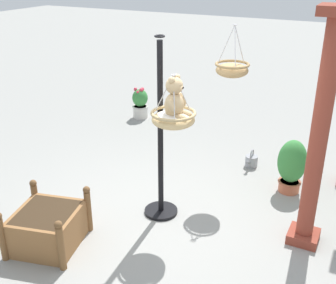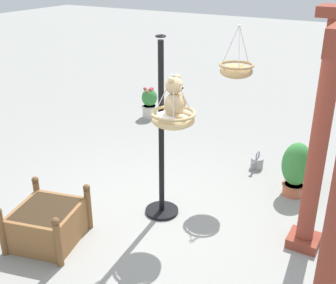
{
  "view_description": "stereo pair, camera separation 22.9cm",
  "coord_description": "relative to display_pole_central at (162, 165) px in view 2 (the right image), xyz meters",
  "views": [
    {
      "loc": [
        4.03,
        2.11,
        3.12
      ],
      "look_at": [
        0.0,
        0.05,
        1.12
      ],
      "focal_mm": 44.83,
      "sensor_mm": 36.0,
      "label": 1
    },
    {
      "loc": [
        3.92,
        2.32,
        3.12
      ],
      "look_at": [
        0.0,
        0.05,
        1.12
      ],
      "focal_mm": 44.83,
      "sensor_mm": 36.0,
      "label": 2
    }
  ],
  "objects": [
    {
      "name": "potted_plant_bushy_green",
      "position": [
        -1.34,
        1.39,
        -0.29
      ],
      "size": [
        0.41,
        0.41,
        0.8
      ],
      "color": "#BC6042",
      "rests_on": "ground"
    },
    {
      "name": "display_pole_central",
      "position": [
        0.0,
        0.0,
        0.0
      ],
      "size": [
        0.44,
        0.44,
        2.33
      ],
      "color": "black",
      "rests_on": "ground"
    },
    {
      "name": "wooden_planter_box",
      "position": [
        1.2,
        -0.86,
        -0.47
      ],
      "size": [
        0.97,
        0.95,
        0.62
      ],
      "color": "olive",
      "rests_on": "ground"
    },
    {
      "name": "ground_plane",
      "position": [
        0.15,
        0.14,
        -0.71
      ],
      "size": [
        40.0,
        40.0,
        0.0
      ],
      "primitive_type": "plane",
      "color": "gray"
    },
    {
      "name": "watering_can",
      "position": [
        -1.86,
        0.67,
        -0.61
      ],
      "size": [
        0.35,
        0.2,
        0.3
      ],
      "color": "gray",
      "rests_on": "ground"
    },
    {
      "name": "potted_plant_flowering_red",
      "position": [
        -3.01,
        -2.1,
        -0.39
      ],
      "size": [
        0.34,
        0.34,
        0.65
      ],
      "color": "beige",
      "rests_on": "ground"
    },
    {
      "name": "greenhouse_pillar_right",
      "position": [
        -0.24,
        1.8,
        0.6
      ],
      "size": [
        0.37,
        0.37,
        2.71
      ],
      "color": "brown",
      "rests_on": "ground"
    },
    {
      "name": "hanging_basket_left_high",
      "position": [
        -1.14,
        0.49,
        1.04
      ],
      "size": [
        0.47,
        0.47,
        0.7
      ],
      "color": "tan"
    },
    {
      "name": "hanging_basket_with_teddy",
      "position": [
        0.15,
        0.25,
        0.72
      ],
      "size": [
        0.53,
        0.53,
        0.62
      ],
      "color": "tan"
    },
    {
      "name": "teddy_bear",
      "position": [
        0.15,
        0.27,
        0.94
      ],
      "size": [
        0.35,
        0.3,
        0.5
      ],
      "color": "tan"
    }
  ]
}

